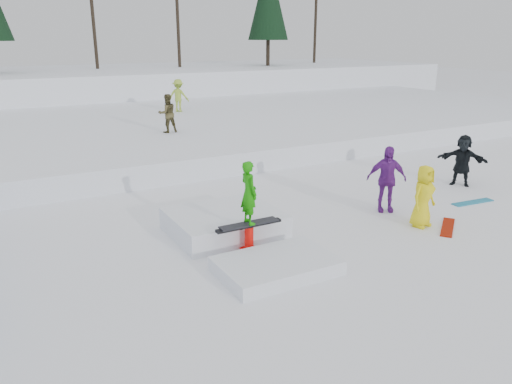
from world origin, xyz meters
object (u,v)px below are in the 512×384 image
walker_olive (167,113)px  jib_rail_feature (237,231)px  spectator_purple (386,179)px  walker_ygreen (178,96)px  spectator_dark (462,160)px  spectator_yellow (423,196)px

walker_olive → jib_rail_feature: 10.52m
walker_olive → spectator_purple: walker_olive is taller
walker_ygreen → spectator_dark: (4.08, -15.04, -0.82)m
spectator_yellow → jib_rail_feature: bearing=153.4°
spectator_yellow → spectator_dark: (3.96, 2.07, 0.03)m
spectator_purple → walker_olive: bearing=135.1°
spectator_purple → spectator_dark: bearing=40.8°
spectator_purple → jib_rail_feature: jib_rail_feature is taller
walker_olive → jib_rail_feature: bearing=79.6°
walker_ygreen → jib_rail_feature: 16.48m
walker_olive → jib_rail_feature: walker_olive is taller
walker_ygreen → spectator_purple: 15.78m
walker_ygreen → spectator_dark: size_ratio=1.03×
spectator_purple → walker_ygreen: bearing=120.9°
spectator_purple → spectator_dark: spectator_purple is taller
walker_ygreen → spectator_dark: 15.60m
spectator_dark → spectator_purple: bearing=-112.0°
spectator_dark → walker_ygreen: bearing=162.8°
spectator_purple → jib_rail_feature: size_ratio=0.42×
walker_olive → jib_rail_feature: size_ratio=0.36×
spectator_yellow → walker_ygreen: bearing=79.5°
walker_olive → spectator_yellow: (2.68, -11.57, -0.79)m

